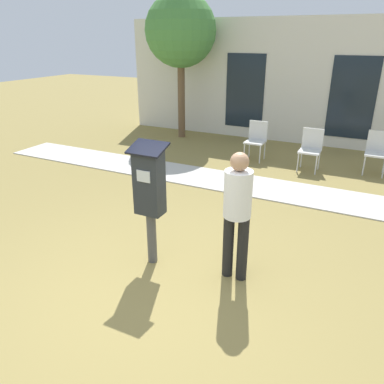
{
  "coord_description": "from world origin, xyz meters",
  "views": [
    {
      "loc": [
        2.04,
        -3.03,
        2.73
      ],
      "look_at": [
        0.26,
        0.57,
        1.05
      ],
      "focal_mm": 35.0,
      "sensor_mm": 36.0,
      "label": 1
    }
  ],
  "objects_px": {
    "person_standing": "(237,208)",
    "outdoor_chair_middle": "(311,146)",
    "outdoor_chair_right": "(377,149)",
    "parking_meter": "(149,189)",
    "outdoor_chair_left": "(257,137)"
  },
  "relations": [
    {
      "from": "outdoor_chair_left",
      "to": "outdoor_chair_right",
      "type": "xyz_separation_m",
      "value": [
        2.57,
        0.18,
        0.0
      ]
    },
    {
      "from": "person_standing",
      "to": "outdoor_chair_right",
      "type": "height_order",
      "value": "person_standing"
    },
    {
      "from": "parking_meter",
      "to": "outdoor_chair_left",
      "type": "height_order",
      "value": "parking_meter"
    },
    {
      "from": "outdoor_chair_left",
      "to": "outdoor_chair_middle",
      "type": "bearing_deg",
      "value": -0.97
    },
    {
      "from": "parking_meter",
      "to": "outdoor_chair_right",
      "type": "relative_size",
      "value": 1.77
    },
    {
      "from": "outdoor_chair_middle",
      "to": "outdoor_chair_left",
      "type": "bearing_deg",
      "value": 153.09
    },
    {
      "from": "outdoor_chair_right",
      "to": "parking_meter",
      "type": "bearing_deg",
      "value": -92.65
    },
    {
      "from": "person_standing",
      "to": "outdoor_chair_left",
      "type": "xyz_separation_m",
      "value": [
        -1.21,
        4.7,
        -0.4
      ]
    },
    {
      "from": "parking_meter",
      "to": "outdoor_chair_left",
      "type": "bearing_deg",
      "value": 91.64
    },
    {
      "from": "parking_meter",
      "to": "outdoor_chair_middle",
      "type": "xyz_separation_m",
      "value": [
        1.15,
        4.63,
        -0.49
      ]
    },
    {
      "from": "parking_meter",
      "to": "person_standing",
      "type": "xyz_separation_m",
      "value": [
        1.07,
        0.16,
        -0.09
      ]
    },
    {
      "from": "parking_meter",
      "to": "outdoor_chair_left",
      "type": "relative_size",
      "value": 1.77
    },
    {
      "from": "person_standing",
      "to": "outdoor_chair_middle",
      "type": "distance_m",
      "value": 4.49
    },
    {
      "from": "person_standing",
      "to": "outdoor_chair_left",
      "type": "relative_size",
      "value": 1.76
    },
    {
      "from": "outdoor_chair_middle",
      "to": "outdoor_chair_right",
      "type": "bearing_deg",
      "value": 0.27
    }
  ]
}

